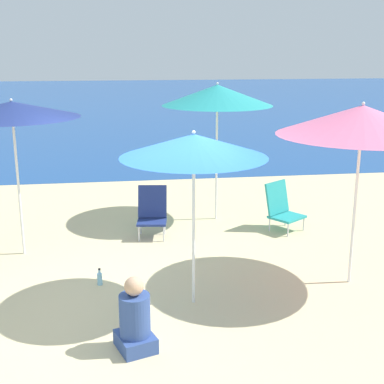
% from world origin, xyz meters
% --- Properties ---
extents(ground_plane, '(60.00, 60.00, 0.00)m').
position_xyz_m(ground_plane, '(0.00, 0.00, 0.00)').
color(ground_plane, beige).
extents(sea_water, '(60.00, 40.00, 0.01)m').
position_xyz_m(sea_water, '(0.00, 26.00, 0.00)').
color(sea_water, '#19478C').
rests_on(sea_water, ground).
extents(beach_umbrella_teal, '(1.88, 1.88, 2.38)m').
position_xyz_m(beach_umbrella_teal, '(1.39, 2.99, 2.17)').
color(beach_umbrella_teal, white).
rests_on(beach_umbrella_teal, ground).
extents(beach_umbrella_navy, '(1.86, 1.86, 2.27)m').
position_xyz_m(beach_umbrella_navy, '(-1.71, 1.74, 2.11)').
color(beach_umbrella_navy, white).
rests_on(beach_umbrella_navy, ground).
extents(beach_umbrella_blue, '(1.66, 1.66, 2.06)m').
position_xyz_m(beach_umbrella_blue, '(0.54, -0.16, 1.89)').
color(beach_umbrella_blue, white).
rests_on(beach_umbrella_blue, ground).
extents(beach_umbrella_pink, '(2.05, 2.05, 2.32)m').
position_xyz_m(beach_umbrella_pink, '(2.61, 0.12, 2.10)').
color(beach_umbrella_pink, white).
rests_on(beach_umbrella_pink, ground).
extents(beach_chair_teal, '(0.71, 0.71, 0.80)m').
position_xyz_m(beach_chair_teal, '(2.36, 2.27, 0.39)').
color(beach_chair_teal, silver).
rests_on(beach_chair_teal, ground).
extents(beach_chair_navy, '(0.52, 0.56, 0.80)m').
position_xyz_m(beach_chair_navy, '(0.22, 2.27, 0.41)').
color(beach_chair_navy, silver).
rests_on(beach_chair_navy, ground).
extents(person_seated_near, '(0.45, 0.49, 0.78)m').
position_xyz_m(person_seated_near, '(-0.19, -1.09, 0.31)').
color(person_seated_near, '#334C8C').
rests_on(person_seated_near, ground).
extents(water_bottle, '(0.07, 0.07, 0.22)m').
position_xyz_m(water_bottle, '(-0.58, 0.49, 0.09)').
color(water_bottle, '#8CCCEA').
rests_on(water_bottle, ground).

